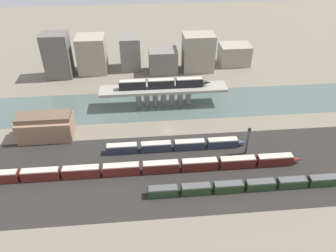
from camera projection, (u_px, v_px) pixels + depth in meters
ground_plane at (168, 131)px, 136.21m from camera, size 400.00×400.00×0.00m
railbed_yard at (174, 171)px, 116.62m from camera, size 280.00×42.00×0.01m
river_water at (164, 105)px, 153.73m from camera, size 320.00×26.97×0.01m
bridge at (163, 92)px, 149.68m from camera, size 57.92×9.31×9.09m
train_on_bridge at (164, 84)px, 147.36m from camera, size 41.86×2.83×4.20m
train_yard_near at (248, 186)px, 108.25m from camera, size 67.22×3.00×3.43m
train_yard_mid at (145, 168)px, 114.73m from camera, size 113.82×2.98×4.20m
train_yard_far at (177, 146)px, 125.54m from camera, size 54.74×2.97×3.72m
warehouse_building at (46, 127)px, 130.44m from camera, size 21.25×10.65×10.48m
signal_tower at (247, 141)px, 121.35m from camera, size 1.00×0.99×11.65m
city_block_far_left at (57, 55)px, 171.80m from camera, size 13.43×11.18×23.68m
city_block_left at (92, 54)px, 177.88m from camera, size 15.13×13.88×19.91m
city_block_center at (131, 53)px, 181.89m from camera, size 10.84×12.84×18.36m
city_block_right at (163, 61)px, 179.35m from camera, size 15.37×12.02×12.78m
city_block_far_right at (198, 52)px, 179.32m from camera, size 16.86×12.04×20.49m
city_block_tall at (234, 54)px, 188.40m from camera, size 17.04×12.81×11.57m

